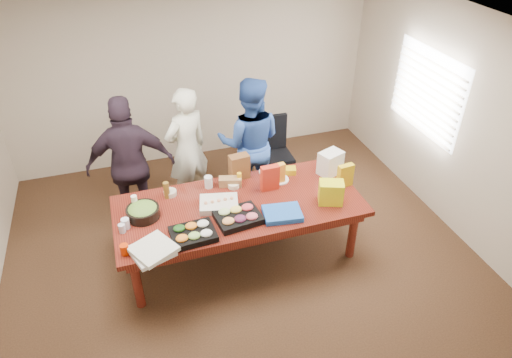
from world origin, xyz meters
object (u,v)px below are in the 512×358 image
object	(u,v)px
person_right	(250,143)
salad_bowl	(143,212)
office_chair	(277,155)
person_center	(187,149)
conference_table	(240,229)
sheet_cake	(219,204)

from	to	relation	value
person_right	salad_bowl	world-z (taller)	person_right
office_chair	person_center	bearing A→B (deg)	-175.07
office_chair	person_right	size ratio (longest dim) A/B	0.54
conference_table	person_right	size ratio (longest dim) A/B	1.56
office_chair	salad_bowl	bearing A→B (deg)	-148.05
sheet_cake	person_center	bearing A→B (deg)	109.04
sheet_cake	salad_bowl	distance (m)	0.83
conference_table	salad_bowl	size ratio (longest dim) A/B	7.76
person_right	conference_table	bearing A→B (deg)	85.74
office_chair	salad_bowl	world-z (taller)	office_chair
person_right	salad_bowl	xyz separation A→B (m)	(-1.51, -0.95, -0.09)
office_chair	person_right	distance (m)	0.67
office_chair	person_right	xyz separation A→B (m)	(-0.47, -0.23, 0.41)
office_chair	person_right	bearing A→B (deg)	-152.62
person_center	salad_bowl	xyz separation A→B (m)	(-0.70, -1.10, -0.05)
person_right	salad_bowl	distance (m)	1.79
person_center	person_right	xyz separation A→B (m)	(0.81, -0.15, 0.04)
salad_bowl	person_right	bearing A→B (deg)	32.01
office_chair	person_center	distance (m)	1.34
sheet_cake	salad_bowl	bearing A→B (deg)	-172.79
person_right	sheet_cake	bearing A→B (deg)	75.37
conference_table	person_right	world-z (taller)	person_right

